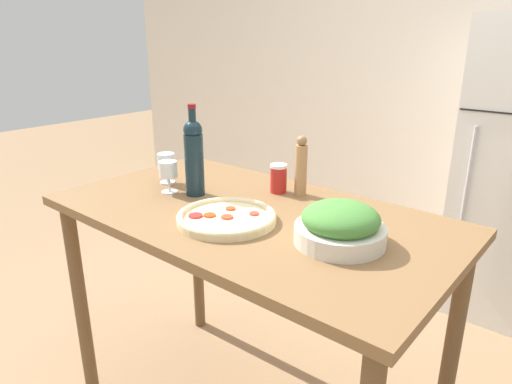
% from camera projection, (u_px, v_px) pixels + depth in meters
% --- Properties ---
extents(wall_back, '(6.40, 0.06, 2.60)m').
position_uv_depth(wall_back, '(455.00, 71.00, 2.98)').
color(wall_back, silver).
rests_on(wall_back, ground_plane).
extents(prep_counter, '(1.42, 0.78, 0.94)m').
position_uv_depth(prep_counter, '(249.00, 243.00, 1.64)').
color(prep_counter, brown).
rests_on(prep_counter, ground_plane).
extents(wine_bottle, '(0.07, 0.07, 0.35)m').
position_uv_depth(wine_bottle, '(194.00, 156.00, 1.71)').
color(wine_bottle, '#142833').
rests_on(wine_bottle, prep_counter).
extents(wine_glass_near, '(0.07, 0.07, 0.13)m').
position_uv_depth(wine_glass_near, '(168.00, 171.00, 1.76)').
color(wine_glass_near, silver).
rests_on(wine_glass_near, prep_counter).
extents(wine_glass_far, '(0.07, 0.07, 0.13)m').
position_uv_depth(wine_glass_far, '(166.00, 163.00, 1.87)').
color(wine_glass_far, silver).
rests_on(wine_glass_far, prep_counter).
extents(pepper_mill, '(0.05, 0.05, 0.23)m').
position_uv_depth(pepper_mill, '(301.00, 167.00, 1.72)').
color(pepper_mill, '#AD7F51').
rests_on(pepper_mill, prep_counter).
extents(salad_bowl, '(0.27, 0.27, 0.13)m').
position_uv_depth(salad_bowl, '(340.00, 226.00, 1.33)').
color(salad_bowl, silver).
rests_on(salad_bowl, prep_counter).
extents(homemade_pizza, '(0.33, 0.33, 0.03)m').
position_uv_depth(homemade_pizza, '(226.00, 217.00, 1.50)').
color(homemade_pizza, beige).
rests_on(homemade_pizza, prep_counter).
extents(salt_canister, '(0.06, 0.06, 0.11)m').
position_uv_depth(salt_canister, '(278.00, 178.00, 1.77)').
color(salt_canister, '#B2231E').
rests_on(salt_canister, prep_counter).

